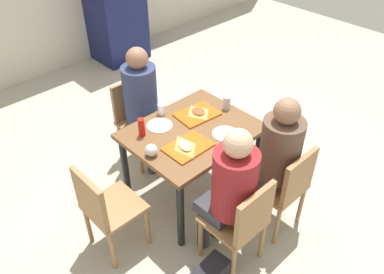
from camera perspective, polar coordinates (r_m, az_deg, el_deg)
name	(u,v)px	position (r m, az deg, el deg)	size (l,w,h in m)	color
ground_plane	(192,193)	(3.80, 0.00, -8.18)	(10.00, 10.00, 0.02)	#B2AD9E
main_table	(192,140)	(3.36, 0.00, -0.37)	(1.06, 0.85, 0.75)	brown
chair_near_left	(242,221)	(2.94, 7.31, -12.01)	(0.40, 0.40, 0.85)	#9E7247
chair_near_right	(286,185)	(3.25, 13.45, -6.83)	(0.40, 0.40, 0.85)	#9E7247
chair_far_side	(136,115)	(3.96, -8.10, 3.14)	(0.40, 0.40, 0.85)	#9E7247
chair_left_end	(104,207)	(3.07, -12.64, -9.87)	(0.40, 0.40, 0.85)	#9E7247
person_in_red	(230,187)	(2.81, 5.53, -7.23)	(0.32, 0.42, 1.26)	#383842
person_in_brown_jacket	(275,154)	(3.14, 12.03, -2.37)	(0.32, 0.42, 1.26)	#383842
person_far_side	(143,100)	(3.73, -7.13, 5.37)	(0.32, 0.42, 1.26)	#383842
tray_red_near	(188,147)	(3.11, -0.59, -1.45)	(0.36, 0.26, 0.02)	#D85914
tray_red_far	(197,114)	(3.48, 0.77, 3.31)	(0.36, 0.26, 0.02)	#D85914
paper_plate_center	(160,125)	(3.36, -4.73, 1.68)	(0.22, 0.22, 0.01)	white
paper_plate_near_edge	(225,134)	(3.26, 4.86, 0.46)	(0.22, 0.22, 0.01)	white
pizza_slice_a	(185,146)	(3.09, -1.02, -1.30)	(0.20, 0.26, 0.02)	#C68C47
pizza_slice_b	(198,112)	(3.48, 0.94, 3.69)	(0.18, 0.22, 0.02)	tan
plastic_cup_a	(162,109)	(3.48, -4.43, 4.07)	(0.07, 0.07, 0.10)	white
plastic_cup_b	(226,143)	(3.09, 4.98, -0.92)	(0.07, 0.07, 0.10)	white
soda_can	(227,103)	(3.55, 5.07, 4.97)	(0.07, 0.07, 0.12)	#B7BCC6
condiment_bottle	(142,127)	(3.22, -7.33, 1.42)	(0.06, 0.06, 0.16)	red
foil_bundle	(151,150)	(3.03, -5.92, -1.92)	(0.10, 0.10, 0.10)	silver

